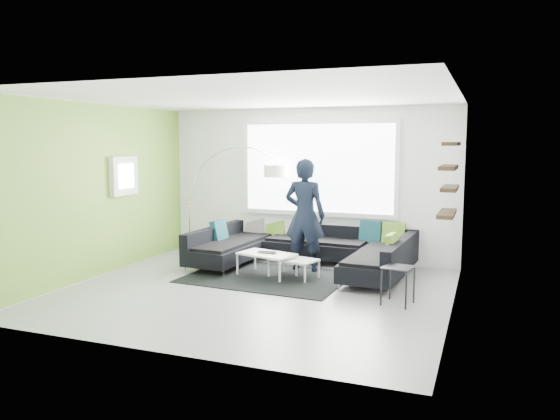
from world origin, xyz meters
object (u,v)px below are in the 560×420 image
(side_table, at_px, (398,286))
(person, at_px, (305,215))
(laptop, at_px, (266,253))
(coffee_table, at_px, (280,266))
(sectional_sofa, at_px, (303,250))
(arc_lamp, at_px, (189,201))

(side_table, relative_size, person, 0.27)
(laptop, bearing_deg, coffee_table, 11.11)
(coffee_table, bearing_deg, laptop, -152.33)
(sectional_sofa, bearing_deg, side_table, -34.98)
(coffee_table, bearing_deg, side_table, -7.82)
(side_table, bearing_deg, laptop, 160.57)
(laptop, bearing_deg, side_table, -21.23)
(sectional_sofa, distance_m, person, 0.62)
(coffee_table, distance_m, arc_lamp, 2.66)
(side_table, relative_size, laptop, 1.60)
(person, distance_m, laptop, 0.95)
(arc_lamp, distance_m, side_table, 4.76)
(person, height_order, laptop, person)
(person, bearing_deg, side_table, 141.27)
(sectional_sofa, relative_size, person, 1.92)
(arc_lamp, relative_size, person, 1.10)
(coffee_table, xyz_separation_m, arc_lamp, (-2.29, 1.05, 0.86))
(sectional_sofa, height_order, person, person)
(coffee_table, bearing_deg, person, 82.60)
(side_table, xyz_separation_m, laptop, (-2.23, 0.79, 0.13))
(arc_lamp, bearing_deg, coffee_table, -32.66)
(sectional_sofa, height_order, arc_lamp, arc_lamp)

